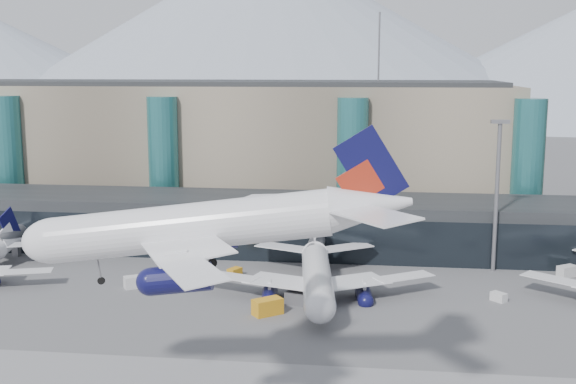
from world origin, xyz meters
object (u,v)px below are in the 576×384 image
object	(u,v)px
lightmast_mid	(497,187)
veh_b	(235,272)
jet_parked_mid	(316,263)
veh_c	(297,298)
veh_h	(268,307)
hero_jet	(228,212)
veh_d	(567,271)
veh_a	(135,282)
veh_g	(499,297)

from	to	relation	value
lightmast_mid	veh_b	size ratio (longest dim) A/B	10.78
lightmast_mid	jet_parked_mid	distance (m)	34.13
veh_b	veh_c	size ratio (longest dim) A/B	0.72
lightmast_mid	veh_h	xyz separation A→B (m)	(-34.72, -26.35, -13.29)
lightmast_mid	hero_jet	distance (m)	66.83
hero_jet	veh_c	xyz separation A→B (m)	(2.44, 35.80, -20.05)
veh_d	veh_b	bearing A→B (deg)	152.66
veh_a	lightmast_mid	bearing A→B (deg)	-14.85
veh_b	veh_d	world-z (taller)	veh_d
hero_jet	veh_h	world-z (taller)	hero_jet
hero_jet	veh_b	xyz separation A→B (m)	(-9.39, 48.87, -20.28)
veh_d	veh_h	bearing A→B (deg)	173.54
veh_b	hero_jet	bearing A→B (deg)	-139.84
lightmast_mid	veh_c	xyz separation A→B (m)	(-31.10, -21.63, -13.50)
lightmast_mid	jet_parked_mid	xyz separation A→B (m)	(-28.80, -15.47, -9.81)
veh_a	veh_h	xyz separation A→B (m)	(22.51, -9.73, 0.20)
veh_c	veh_d	distance (m)	46.98
lightmast_mid	hero_jet	world-z (taller)	hero_jet
veh_a	veh_c	world-z (taller)	veh_a
hero_jet	veh_d	world-z (taller)	hero_jet
veh_g	jet_parked_mid	bearing A→B (deg)	-134.90
veh_d	veh_h	world-z (taller)	veh_h
hero_jet	jet_parked_mid	bearing A→B (deg)	80.77
veh_c	veh_g	world-z (taller)	veh_c
jet_parked_mid	veh_c	size ratio (longest dim) A/B	11.39
veh_a	veh_c	xyz separation A→B (m)	(26.12, -5.01, -0.01)
veh_c	veh_g	distance (m)	29.88
veh_g	veh_d	bearing A→B (deg)	94.73
veh_a	veh_b	xyz separation A→B (m)	(14.29, 8.06, -0.24)
lightmast_mid	hero_jet	size ratio (longest dim) A/B	0.66
veh_a	veh_d	distance (m)	70.34
hero_jet	veh_g	bearing A→B (deg)	49.33
lightmast_mid	veh_g	bearing A→B (deg)	-95.80
hero_jet	veh_b	distance (m)	53.74
jet_parked_mid	veh_h	world-z (taller)	jet_parked_mid
veh_d	jet_parked_mid	bearing A→B (deg)	164.25
veh_b	veh_h	size ratio (longest dim) A/B	0.58
jet_parked_mid	veh_d	distance (m)	42.73
veh_b	jet_parked_mid	bearing A→B (deg)	-86.80
hero_jet	veh_h	bearing A→B (deg)	89.38
lightmast_mid	veh_a	xyz separation A→B (m)	(-57.23, -16.62, -13.49)
veh_d	veh_g	world-z (taller)	veh_d
hero_jet	veh_c	size ratio (longest dim) A/B	11.68
lightmast_mid	jet_parked_mid	size ratio (longest dim) A/B	0.68
veh_b	veh_d	size ratio (longest dim) A/B	0.74
veh_b	veh_h	bearing A→B (deg)	-125.94
jet_parked_mid	veh_a	bearing A→B (deg)	85.90
jet_parked_mid	veh_b	distance (m)	16.22
lightmast_mid	veh_b	distance (m)	45.88
veh_g	veh_h	distance (m)	34.49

